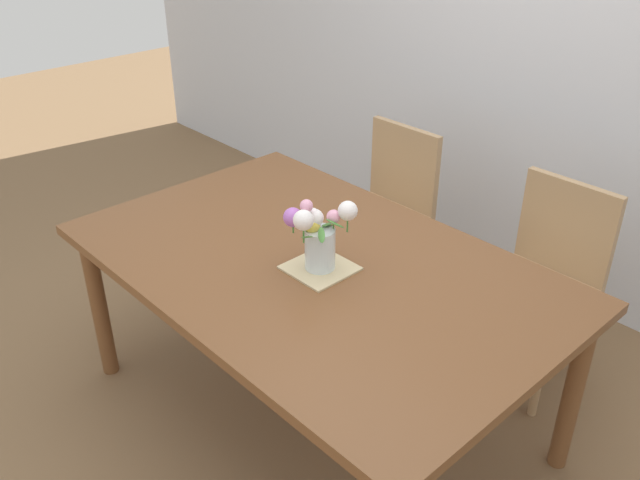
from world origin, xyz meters
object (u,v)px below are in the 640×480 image
at_px(chair_left, 388,202).
at_px(flower_vase, 317,232).
at_px(dining_table, 315,277).
at_px(chair_right, 546,271).

height_order(chair_left, flower_vase, flower_vase).
height_order(dining_table, chair_left, chair_left).
xyz_separation_m(dining_table, chair_right, (0.45, 0.92, -0.16)).
relative_size(dining_table, flower_vase, 6.69).
bearing_deg(chair_left, dining_table, 116.02).
bearing_deg(chair_right, flower_vase, 67.37).
bearing_deg(dining_table, flower_vase, -33.05).
distance_m(chair_left, chair_right, 0.90).
bearing_deg(flower_vase, chair_left, 117.70).
height_order(dining_table, flower_vase, flower_vase).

